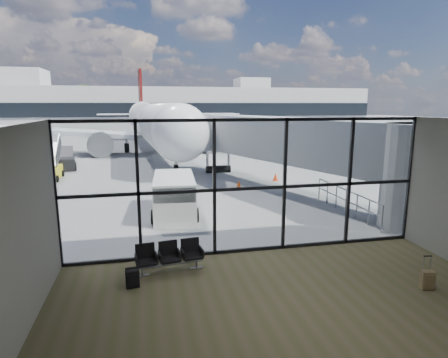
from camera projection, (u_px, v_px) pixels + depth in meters
name	position (u px, v px, depth m)	size (l,w,h in m)	color
ground	(169.00, 141.00, 51.12)	(220.00, 220.00, 0.00)	slate
lounge_shell	(315.00, 217.00, 7.65)	(12.02, 8.01, 4.51)	brown
glass_curtain_wall	(250.00, 187.00, 12.33)	(12.10, 0.12, 4.50)	white
jet_bridge	(302.00, 146.00, 20.02)	(8.00, 16.50, 4.33)	#9B9EA0
apron_railing	(346.00, 198.00, 17.14)	(0.06, 5.46, 1.11)	gray
far_terminal	(157.00, 108.00, 71.25)	(80.00, 12.20, 11.00)	#BABAB5
tree_3	(23.00, 106.00, 75.35)	(4.95, 4.95, 7.12)	#382619
tree_4	(54.00, 103.00, 76.46)	(5.61, 5.61, 8.07)	#382619
tree_5	(85.00, 100.00, 77.57)	(6.27, 6.27, 9.03)	#382619
seating_row	(169.00, 255.00, 11.21)	(2.00, 0.78, 0.89)	gray
backpack	(132.00, 278.00, 10.19)	(0.39, 0.37, 0.54)	black
suitcase	(427.00, 280.00, 10.07)	(0.38, 0.30, 0.93)	olive
airliner	(153.00, 122.00, 40.24)	(33.40, 38.75, 9.98)	white
service_van	(174.00, 195.00, 16.79)	(2.20, 4.17, 1.76)	silver
belt_loader	(66.00, 162.00, 28.90)	(1.76, 3.64, 1.61)	black
mobile_stairs	(47.00, 171.00, 24.89)	(1.84, 3.33, 2.32)	yellow
traffic_cone_b	(239.00, 185.00, 21.92)	(0.40, 0.40, 0.57)	#FC5C0D
traffic_cone_c	(275.00, 177.00, 24.57)	(0.36, 0.36, 0.52)	red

